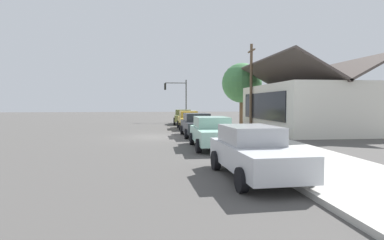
% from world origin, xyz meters
% --- Properties ---
extents(ground_plane, '(120.00, 120.00, 0.00)m').
position_xyz_m(ground_plane, '(0.00, 0.00, 0.00)').
color(ground_plane, '#4C4947').
extents(sidewalk_curb, '(60.00, 4.20, 0.16)m').
position_xyz_m(sidewalk_curb, '(0.00, 5.60, 0.08)').
color(sidewalk_curb, '#B2AFA8').
rests_on(sidewalk_curb, ground).
extents(car_olive, '(4.49, 2.29, 1.59)m').
position_xyz_m(car_olive, '(-12.40, 2.79, 0.81)').
color(car_olive, olive).
rests_on(car_olive, ground).
extents(car_mustard, '(4.71, 1.97, 1.59)m').
position_xyz_m(car_mustard, '(-6.35, 2.75, 0.81)').
color(car_mustard, gold).
rests_on(car_mustard, ground).
extents(car_charcoal, '(4.66, 2.14, 1.59)m').
position_xyz_m(car_charcoal, '(-0.10, 2.68, 0.82)').
color(car_charcoal, '#2D3035').
rests_on(car_charcoal, ground).
extents(car_seafoam, '(4.68, 2.12, 1.59)m').
position_xyz_m(car_seafoam, '(5.55, 2.72, 0.82)').
color(car_seafoam, '#9ED1BC').
rests_on(car_seafoam, ground).
extents(car_silver, '(4.53, 2.17, 1.59)m').
position_xyz_m(car_silver, '(11.99, 2.81, 0.81)').
color(car_silver, silver).
rests_on(car_silver, ground).
extents(storefront_building, '(11.85, 7.57, 5.84)m').
position_xyz_m(storefront_building, '(-2.73, 11.98, 2.03)').
color(storefront_building, silver).
rests_on(storefront_building, ground).
extents(shade_tree, '(4.15, 4.15, 6.50)m').
position_xyz_m(shade_tree, '(-10.36, 8.80, 4.40)').
color(shade_tree, brown).
rests_on(shade_tree, ground).
extents(traffic_light_main, '(0.37, 2.79, 5.20)m').
position_xyz_m(traffic_light_main, '(-17.07, 2.54, 3.49)').
color(traffic_light_main, '#383833').
rests_on(traffic_light_main, ground).
extents(utility_pole_wooden, '(1.80, 0.24, 7.50)m').
position_xyz_m(utility_pole_wooden, '(-5.30, 8.20, 3.93)').
color(utility_pole_wooden, brown).
rests_on(utility_pole_wooden, ground).
extents(fire_hydrant_red, '(0.22, 0.22, 0.71)m').
position_xyz_m(fire_hydrant_red, '(-1.42, 4.20, 0.50)').
color(fire_hydrant_red, red).
rests_on(fire_hydrant_red, sidewalk_curb).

